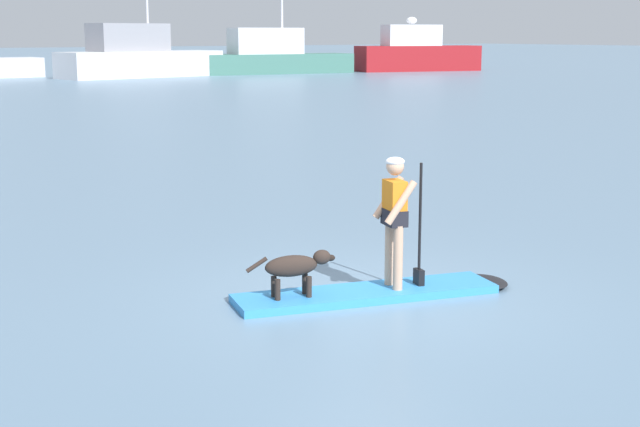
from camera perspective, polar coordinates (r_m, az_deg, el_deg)
name	(u,v)px	position (r m, az deg, el deg)	size (l,w,h in m)	color
ground_plane	(366,297)	(11.49, 2.86, -5.20)	(400.00, 400.00, 0.00)	slate
paddleboard	(383,292)	(11.56, 3.92, -4.85)	(3.65, 1.67, 0.10)	#338CD8
person_paddler	(396,213)	(11.39, 4.70, 0.05)	(0.66, 0.56, 1.64)	tan
dog	(295,267)	(11.06, -1.54, -3.31)	(1.10, 0.40, 0.55)	#2D231E
moored_boat_far_starboard	(138,57)	(70.19, -11.19, 9.48)	(12.81, 5.30, 12.26)	silver
moored_boat_far_port	(273,57)	(75.35, -2.95, 9.66)	(12.93, 5.19, 8.85)	#3F7266
moored_boat_port	(417,53)	(80.55, 6.00, 9.83)	(11.21, 5.20, 4.55)	maroon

